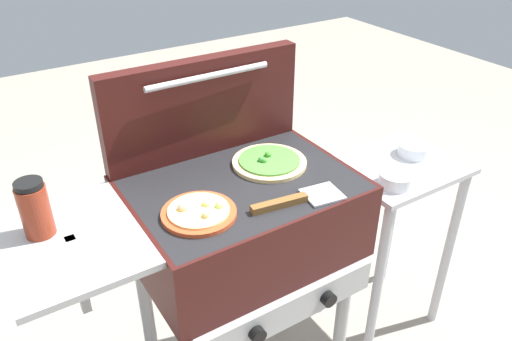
{
  "coord_description": "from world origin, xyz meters",
  "views": [
    {
      "loc": [
        -0.62,
        -1.05,
        1.66
      ],
      "look_at": [
        0.05,
        0.0,
        0.92
      ],
      "focal_mm": 35.5,
      "sensor_mm": 36.0,
      "label": 1
    }
  ],
  "objects_px": {
    "topping_bowl_near": "(414,150)",
    "topping_bowl_far": "(396,180)",
    "grill": "(239,224)",
    "sauce_jar": "(35,209)",
    "pizza_cheese": "(199,212)",
    "spatula": "(297,200)",
    "pizza_veggie": "(269,162)",
    "prep_table": "(391,213)"
  },
  "relations": [
    {
      "from": "grill",
      "to": "pizza_cheese",
      "type": "distance_m",
      "value": 0.24
    },
    {
      "from": "spatula",
      "to": "topping_bowl_far",
      "type": "bearing_deg",
      "value": 9.16
    },
    {
      "from": "grill",
      "to": "pizza_veggie",
      "type": "xyz_separation_m",
      "value": [
        0.14,
        0.04,
        0.15
      ]
    },
    {
      "from": "grill",
      "to": "pizza_veggie",
      "type": "bearing_deg",
      "value": 17.47
    },
    {
      "from": "pizza_cheese",
      "to": "topping_bowl_far",
      "type": "distance_m",
      "value": 0.73
    },
    {
      "from": "pizza_cheese",
      "to": "sauce_jar",
      "type": "xyz_separation_m",
      "value": [
        -0.36,
        0.14,
        0.06
      ]
    },
    {
      "from": "topping_bowl_near",
      "to": "topping_bowl_far",
      "type": "relative_size",
      "value": 1.03
    },
    {
      "from": "grill",
      "to": "sauce_jar",
      "type": "relative_size",
      "value": 6.49
    },
    {
      "from": "grill",
      "to": "pizza_veggie",
      "type": "height_order",
      "value": "pizza_veggie"
    },
    {
      "from": "pizza_cheese",
      "to": "pizza_veggie",
      "type": "bearing_deg",
      "value": 22.1
    },
    {
      "from": "pizza_veggie",
      "to": "pizza_cheese",
      "type": "height_order",
      "value": "pizza_cheese"
    },
    {
      "from": "sauce_jar",
      "to": "topping_bowl_near",
      "type": "bearing_deg",
      "value": -1.61
    },
    {
      "from": "spatula",
      "to": "topping_bowl_far",
      "type": "relative_size",
      "value": 2.29
    },
    {
      "from": "pizza_cheese",
      "to": "topping_bowl_near",
      "type": "height_order",
      "value": "pizza_cheese"
    },
    {
      "from": "topping_bowl_near",
      "to": "grill",
      "type": "bearing_deg",
      "value": -178.21
    },
    {
      "from": "pizza_veggie",
      "to": "pizza_cheese",
      "type": "bearing_deg",
      "value": -157.9
    },
    {
      "from": "pizza_veggie",
      "to": "topping_bowl_far",
      "type": "distance_m",
      "value": 0.46
    },
    {
      "from": "sauce_jar",
      "to": "topping_bowl_near",
      "type": "xyz_separation_m",
      "value": [
        1.28,
        -0.04,
        -0.2
      ]
    },
    {
      "from": "pizza_cheese",
      "to": "sauce_jar",
      "type": "distance_m",
      "value": 0.39
    },
    {
      "from": "grill",
      "to": "pizza_cheese",
      "type": "xyz_separation_m",
      "value": [
        -0.16,
        -0.08,
        0.15
      ]
    },
    {
      "from": "pizza_cheese",
      "to": "topping_bowl_far",
      "type": "height_order",
      "value": "pizza_cheese"
    },
    {
      "from": "grill",
      "to": "topping_bowl_far",
      "type": "height_order",
      "value": "grill"
    },
    {
      "from": "pizza_veggie",
      "to": "topping_bowl_far",
      "type": "relative_size",
      "value": 1.93
    },
    {
      "from": "spatula",
      "to": "topping_bowl_far",
      "type": "distance_m",
      "value": 0.49
    },
    {
      "from": "grill",
      "to": "spatula",
      "type": "distance_m",
      "value": 0.24
    },
    {
      "from": "sauce_jar",
      "to": "topping_bowl_near",
      "type": "distance_m",
      "value": 1.3
    },
    {
      "from": "spatula",
      "to": "topping_bowl_near",
      "type": "distance_m",
      "value": 0.72
    },
    {
      "from": "pizza_cheese",
      "to": "topping_bowl_near",
      "type": "bearing_deg",
      "value": 6.26
    },
    {
      "from": "pizza_veggie",
      "to": "pizza_cheese",
      "type": "distance_m",
      "value": 0.32
    },
    {
      "from": "pizza_veggie",
      "to": "spatula",
      "type": "height_order",
      "value": "pizza_veggie"
    },
    {
      "from": "grill",
      "to": "prep_table",
      "type": "bearing_deg",
      "value": 0.37
    },
    {
      "from": "sauce_jar",
      "to": "pizza_cheese",
      "type": "bearing_deg",
      "value": -21.07
    },
    {
      "from": "grill",
      "to": "prep_table",
      "type": "distance_m",
      "value": 0.71
    },
    {
      "from": "pizza_cheese",
      "to": "prep_table",
      "type": "distance_m",
      "value": 0.92
    },
    {
      "from": "spatula",
      "to": "pizza_cheese",
      "type": "bearing_deg",
      "value": 160.71
    },
    {
      "from": "grill",
      "to": "pizza_cheese",
      "type": "bearing_deg",
      "value": -154.24
    },
    {
      "from": "sauce_jar",
      "to": "topping_bowl_near",
      "type": "height_order",
      "value": "sauce_jar"
    },
    {
      "from": "spatula",
      "to": "grill",
      "type": "bearing_deg",
      "value": 117.93
    },
    {
      "from": "pizza_cheese",
      "to": "topping_bowl_far",
      "type": "xyz_separation_m",
      "value": [
        0.72,
        -0.01,
        -0.13
      ]
    },
    {
      "from": "grill",
      "to": "topping_bowl_far",
      "type": "distance_m",
      "value": 0.56
    },
    {
      "from": "topping_bowl_far",
      "to": "prep_table",
      "type": "bearing_deg",
      "value": 38.47
    },
    {
      "from": "grill",
      "to": "topping_bowl_near",
      "type": "height_order",
      "value": "grill"
    }
  ]
}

